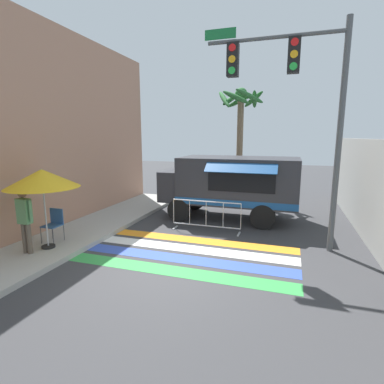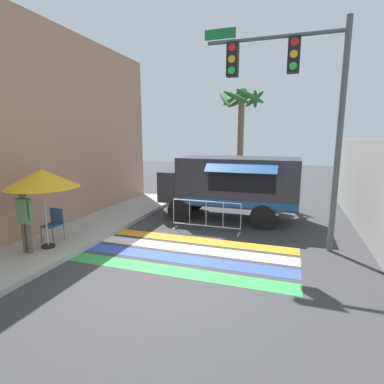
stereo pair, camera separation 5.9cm
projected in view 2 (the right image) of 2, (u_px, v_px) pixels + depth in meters
The scene contains 12 objects.
ground_plane at pixel (167, 267), 7.50m from camera, with size 60.00×60.00×0.00m, color #38383A.
sidewalk_left at pixel (19, 243), 8.99m from camera, with size 4.40×16.00×0.14m.
building_left_facade at pixel (4, 128), 8.40m from camera, with size 0.25×16.00×6.90m.
concrete_wall_right at pixel (378, 196), 8.39m from camera, with size 0.20×16.00×3.14m.
crosswalk_painted at pixel (180, 253), 8.40m from camera, with size 6.40×2.84×0.01m.
food_truck at pixel (228, 182), 11.70m from camera, with size 5.23×2.69×2.44m.
traffic_signal_pole at pixel (295, 90), 8.11m from camera, with size 3.84×0.29×6.22m.
patio_umbrella at pixel (42, 179), 8.09m from camera, with size 1.94×1.94×2.22m.
folding_chair at pixel (54, 222), 8.88m from camera, with size 0.46×0.46×0.97m.
vendor_person at pixel (25, 217), 7.86m from camera, with size 0.53×0.23×1.75m.
barricade_front at pixel (206, 216), 10.24m from camera, with size 2.41×0.44×1.07m.
palm_tree at pixel (241, 118), 14.84m from camera, with size 2.45×2.35×5.58m.
Camera 2 is at (2.83, -6.47, 3.22)m, focal length 28.00 mm.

